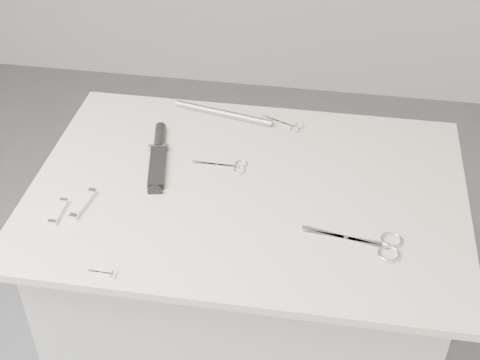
# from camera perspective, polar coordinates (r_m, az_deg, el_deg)

# --- Properties ---
(plinth) EXTENTS (0.90, 0.60, 0.90)m
(plinth) POSITION_cam_1_polar(r_m,az_deg,el_deg) (1.88, 0.54, -11.83)
(plinth) COLOR beige
(plinth) RESTS_ON ground
(display_board) EXTENTS (1.00, 0.70, 0.02)m
(display_board) POSITION_cam_1_polar(r_m,az_deg,el_deg) (1.55, 0.65, -0.96)
(display_board) COLOR beige
(display_board) RESTS_ON plinth
(large_shears) EXTENTS (0.21, 0.09, 0.01)m
(large_shears) POSITION_cam_1_polar(r_m,az_deg,el_deg) (1.43, 11.38, -5.34)
(large_shears) COLOR silver
(large_shears) RESTS_ON display_board
(embroidery_scissors_a) EXTENTS (0.13, 0.06, 0.00)m
(embroidery_scissors_a) POSITION_cam_1_polar(r_m,az_deg,el_deg) (1.60, -0.81, 1.21)
(embroidery_scissors_a) COLOR silver
(embroidery_scissors_a) RESTS_ON display_board
(embroidery_scissors_b) EXTENTS (0.11, 0.07, 0.00)m
(embroidery_scissors_b) POSITION_cam_1_polar(r_m,az_deg,el_deg) (1.75, 4.24, 4.69)
(embroidery_scissors_b) COLOR silver
(embroidery_scissors_b) RESTS_ON display_board
(tiny_scissors) EXTENTS (0.06, 0.03, 0.00)m
(tiny_scissors) POSITION_cam_1_polar(r_m,az_deg,el_deg) (1.37, -11.27, -7.82)
(tiny_scissors) COLOR silver
(tiny_scissors) RESTS_ON display_board
(sheathed_knife) EXTENTS (0.09, 0.25, 0.03)m
(sheathed_knife) POSITION_cam_1_polar(r_m,az_deg,el_deg) (1.65, -6.98, 2.33)
(sheathed_knife) COLOR black
(sheathed_knife) RESTS_ON display_board
(pocket_knife_a) EXTENTS (0.04, 0.10, 0.01)m
(pocket_knife_a) POSITION_cam_1_polar(r_m,az_deg,el_deg) (1.53, -13.23, -1.97)
(pocket_knife_a) COLOR silver
(pocket_knife_a) RESTS_ON display_board
(pocket_knife_b) EXTENTS (0.02, 0.08, 0.01)m
(pocket_knife_b) POSITION_cam_1_polar(r_m,az_deg,el_deg) (1.52, -15.24, -2.64)
(pocket_knife_b) COLOR silver
(pocket_knife_b) RESTS_ON display_board
(metal_rail) EXTENTS (0.27, 0.08, 0.02)m
(metal_rail) POSITION_cam_1_polar(r_m,az_deg,el_deg) (1.78, -1.45, 5.72)
(metal_rail) COLOR #909398
(metal_rail) RESTS_ON display_board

